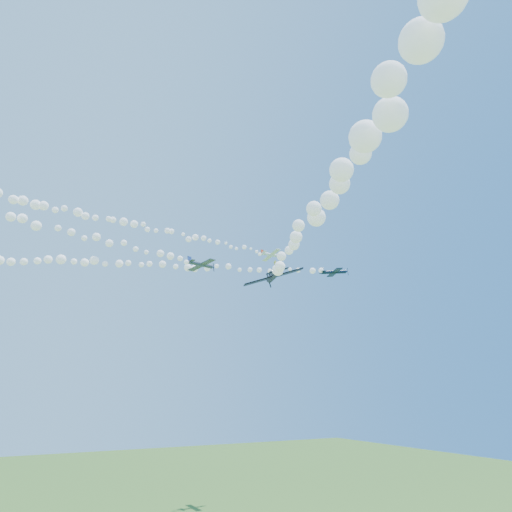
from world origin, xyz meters
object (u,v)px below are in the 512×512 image
plane_white (271,255)px  plane_navy (334,272)px  plane_grey (201,264)px  plane_black (273,276)px

plane_white → plane_navy: size_ratio=0.94×
plane_grey → plane_black: 26.11m
plane_navy → plane_black: bearing=-122.2°
plane_navy → plane_black: plane_navy is taller
plane_white → plane_black: size_ratio=0.82×
plane_white → plane_grey: bearing=-153.5°
plane_white → plane_black: 51.19m
plane_white → plane_grey: plane_white is taller
plane_black → plane_white: bearing=-9.3°
plane_white → plane_navy: plane_white is taller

